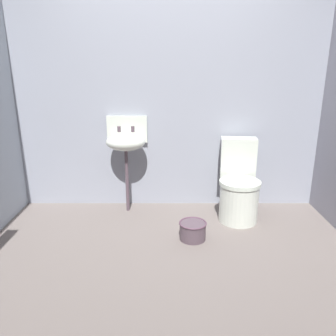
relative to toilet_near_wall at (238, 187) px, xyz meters
The scene contains 5 objects.
ground_plane 1.18m from the toilet_near_wall, 128.61° to the right, with size 3.58×2.86×0.08m, color #6C625D.
wall_back 1.16m from the toilet_near_wall, 150.30° to the left, with size 3.58×0.10×2.30m, color #9297A5.
toilet_near_wall is the anchor object (origin of this frame).
sink 1.23m from the toilet_near_wall, behind, with size 0.42×0.35×0.99m.
bucket 0.71m from the toilet_near_wall, 136.35° to the right, with size 0.25×0.25×0.16m.
Camera 1 is at (-0.01, -2.29, 1.50)m, focal length 36.09 mm.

